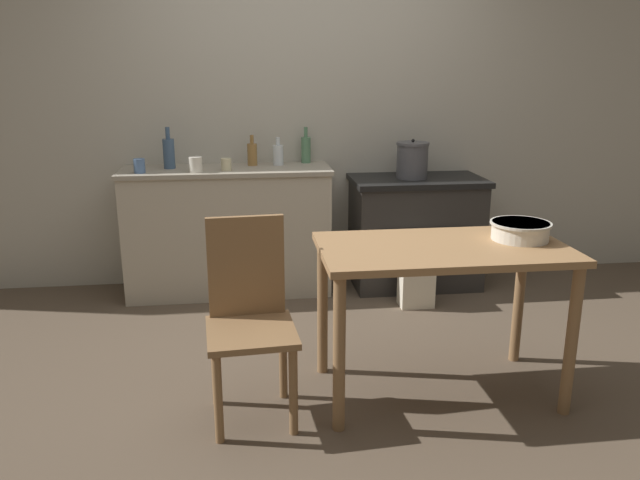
{
  "coord_description": "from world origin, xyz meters",
  "views": [
    {
      "loc": [
        -0.46,
        -3.08,
        1.6
      ],
      "look_at": [
        0.0,
        0.49,
        0.59
      ],
      "focal_mm": 35.0,
      "sensor_mm": 36.0,
      "label": 1
    }
  ],
  "objects": [
    {
      "name": "bottle_far_left",
      "position": [
        0.02,
        1.48,
        1.01
      ],
      "size": [
        0.07,
        0.07,
        0.26
      ],
      "color": "#517F5B",
      "rests_on": "counter_cabinet"
    },
    {
      "name": "stock_pot",
      "position": [
        0.77,
        1.28,
        0.94
      ],
      "size": [
        0.24,
        0.24,
        0.28
      ],
      "color": "#4C4C51",
      "rests_on": "stove"
    },
    {
      "name": "mixing_bowl_large",
      "position": [
        0.9,
        -0.27,
        0.82
      ],
      "size": [
        0.3,
        0.3,
        0.09
      ],
      "color": "silver",
      "rests_on": "work_table"
    },
    {
      "name": "wall_back",
      "position": [
        0.0,
        1.58,
        1.27
      ],
      "size": [
        8.0,
        0.07,
        2.55
      ],
      "color": "#B2AD9E",
      "rests_on": "ground_plane"
    },
    {
      "name": "cup_mid_right",
      "position": [
        -0.56,
        1.2,
        0.95
      ],
      "size": [
        0.07,
        0.07,
        0.08
      ],
      "primitive_type": "cylinder",
      "color": "beige",
      "rests_on": "counter_cabinet"
    },
    {
      "name": "cup_center",
      "position": [
        -1.13,
        1.16,
        0.96
      ],
      "size": [
        0.07,
        0.07,
        0.1
      ],
      "primitive_type": "cylinder",
      "color": "#4C6B99",
      "rests_on": "counter_cabinet"
    },
    {
      "name": "ground_plane",
      "position": [
        0.0,
        0.0,
        0.0
      ],
      "size": [
        14.0,
        14.0,
        0.0
      ],
      "primitive_type": "plane",
      "color": "brown"
    },
    {
      "name": "bottle_left",
      "position": [
        -0.95,
        1.34,
        1.02
      ],
      "size": [
        0.08,
        0.08,
        0.29
      ],
      "color": "#3D5675",
      "rests_on": "counter_cabinet"
    },
    {
      "name": "flour_sack",
      "position": [
        0.71,
        0.83,
        0.2
      ],
      "size": [
        0.23,
        0.16,
        0.39
      ],
      "primitive_type": "cube",
      "color": "beige",
      "rests_on": "ground_plane"
    },
    {
      "name": "bottle_center_left",
      "position": [
        -0.37,
        1.4,
        0.99
      ],
      "size": [
        0.07,
        0.07,
        0.22
      ],
      "color": "olive",
      "rests_on": "counter_cabinet"
    },
    {
      "name": "counter_cabinet",
      "position": [
        -0.56,
        1.31,
        0.46
      ],
      "size": [
        1.46,
        0.52,
        0.91
      ],
      "color": "#B2A893",
      "rests_on": "ground_plane"
    },
    {
      "name": "work_table",
      "position": [
        0.49,
        -0.32,
        0.66
      ],
      "size": [
        1.19,
        0.66,
        0.77
      ],
      "color": "#997047",
      "rests_on": "ground_plane"
    },
    {
      "name": "chair",
      "position": [
        -0.44,
        -0.38,
        0.49
      ],
      "size": [
        0.43,
        0.43,
        0.93
      ],
      "rotation": [
        0.0,
        0.0,
        0.07
      ],
      "color": "olive",
      "rests_on": "ground_plane"
    },
    {
      "name": "stove",
      "position": [
        0.82,
        1.28,
        0.41
      ],
      "size": [
        0.96,
        0.57,
        0.81
      ],
      "color": "#2D2B28",
      "rests_on": "ground_plane"
    },
    {
      "name": "bottle_mid_left",
      "position": [
        -0.19,
        1.39,
        0.99
      ],
      "size": [
        0.08,
        0.08,
        0.2
      ],
      "color": "silver",
      "rests_on": "counter_cabinet"
    },
    {
      "name": "cup_center_right",
      "position": [
        -0.76,
        1.16,
        0.96
      ],
      "size": [
        0.09,
        0.09,
        0.1
      ],
      "primitive_type": "cylinder",
      "color": "silver",
      "rests_on": "counter_cabinet"
    }
  ]
}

